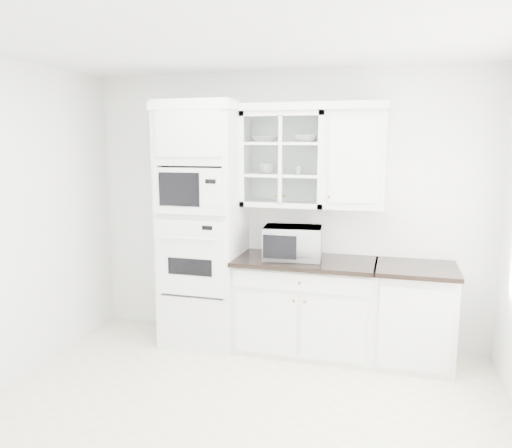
% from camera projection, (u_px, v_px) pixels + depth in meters
% --- Properties ---
extents(ground, '(4.00, 3.50, 0.01)m').
position_uv_depth(ground, '(230.00, 425.00, 3.58)').
color(ground, beige).
rests_on(ground, ground).
extents(room_shell, '(4.00, 3.50, 2.70)m').
position_uv_depth(room_shell, '(246.00, 174.00, 3.70)').
color(room_shell, white).
rests_on(room_shell, ground).
extents(oven_column, '(0.76, 0.68, 2.40)m').
position_uv_depth(oven_column, '(203.00, 225.00, 4.93)').
color(oven_column, white).
rests_on(oven_column, ground).
extents(base_cabinet_run, '(1.32, 0.67, 0.92)m').
position_uv_depth(base_cabinet_run, '(305.00, 305.00, 4.80)').
color(base_cabinet_run, white).
rests_on(base_cabinet_run, ground).
extents(extra_base_cabinet, '(0.72, 0.67, 0.92)m').
position_uv_depth(extra_base_cabinet, '(414.00, 314.00, 4.54)').
color(extra_base_cabinet, white).
rests_on(extra_base_cabinet, ground).
extents(upper_cabinet_glass, '(0.80, 0.33, 0.90)m').
position_uv_depth(upper_cabinet_glass, '(284.00, 159.00, 4.78)').
color(upper_cabinet_glass, white).
rests_on(upper_cabinet_glass, room_shell).
extents(upper_cabinet_solid, '(0.55, 0.33, 0.90)m').
position_uv_depth(upper_cabinet_solid, '(356.00, 160.00, 4.60)').
color(upper_cabinet_solid, white).
rests_on(upper_cabinet_solid, room_shell).
extents(crown_molding, '(2.14, 0.38, 0.07)m').
position_uv_depth(crown_molding, '(273.00, 108.00, 4.70)').
color(crown_molding, white).
rests_on(crown_molding, room_shell).
extents(countertop_microwave, '(0.58, 0.50, 0.31)m').
position_uv_depth(countertop_microwave, '(293.00, 242.00, 4.72)').
color(countertop_microwave, white).
rests_on(countertop_microwave, base_cabinet_run).
extents(bowl_a, '(0.25, 0.25, 0.06)m').
position_uv_depth(bowl_a, '(265.00, 139.00, 4.81)').
color(bowl_a, white).
rests_on(bowl_a, upper_cabinet_glass).
extents(bowl_b, '(0.27, 0.27, 0.07)m').
position_uv_depth(bowl_b, '(306.00, 139.00, 4.68)').
color(bowl_b, white).
rests_on(bowl_b, upper_cabinet_glass).
extents(cup_a, '(0.13, 0.13, 0.10)m').
position_uv_depth(cup_a, '(267.00, 168.00, 4.84)').
color(cup_a, white).
rests_on(cup_a, upper_cabinet_glass).
extents(cup_b, '(0.10, 0.10, 0.08)m').
position_uv_depth(cup_b, '(298.00, 170.00, 4.75)').
color(cup_b, white).
rests_on(cup_b, upper_cabinet_glass).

